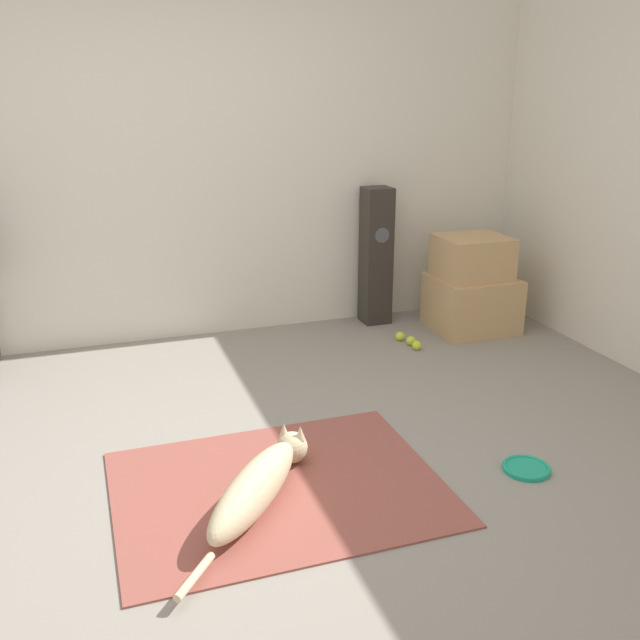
# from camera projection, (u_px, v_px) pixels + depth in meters

# --- Properties ---
(ground_plane) EXTENTS (12.00, 12.00, 0.00)m
(ground_plane) POSITION_uv_depth(u_px,v_px,m) (264.00, 476.00, 3.35)
(ground_plane) COLOR gray
(wall_back) EXTENTS (8.00, 0.06, 2.55)m
(wall_back) POSITION_uv_depth(u_px,v_px,m) (180.00, 156.00, 4.82)
(wall_back) COLOR silver
(wall_back) RESTS_ON ground_plane
(area_rug) EXTENTS (1.47, 1.15, 0.01)m
(area_rug) POSITION_uv_depth(u_px,v_px,m) (279.00, 488.00, 3.24)
(area_rug) COLOR #934C42
(area_rug) RESTS_ON ground_plane
(dog) EXTENTS (0.77, 0.93, 0.21)m
(dog) POSITION_uv_depth(u_px,v_px,m) (259.00, 484.00, 3.07)
(dog) COLOR beige
(dog) RESTS_ON area_rug
(frisbee) EXTENTS (0.23, 0.23, 0.03)m
(frisbee) POSITION_uv_depth(u_px,v_px,m) (526.00, 468.00, 3.39)
(frisbee) COLOR #199E7A
(frisbee) RESTS_ON ground_plane
(cardboard_box_lower) EXTENTS (0.58, 0.52, 0.40)m
(cardboard_box_lower) POSITION_uv_depth(u_px,v_px,m) (472.00, 303.00, 5.26)
(cardboard_box_lower) COLOR tan
(cardboard_box_lower) RESTS_ON ground_plane
(cardboard_box_upper) EXTENTS (0.48, 0.43, 0.30)m
(cardboard_box_upper) POSITION_uv_depth(u_px,v_px,m) (472.00, 257.00, 5.15)
(cardboard_box_upper) COLOR tan
(cardboard_box_upper) RESTS_ON cardboard_box_lower
(floor_speaker) EXTENTS (0.20, 0.20, 1.03)m
(floor_speaker) POSITION_uv_depth(u_px,v_px,m) (376.00, 256.00, 5.33)
(floor_speaker) COLOR #2D2823
(floor_speaker) RESTS_ON ground_plane
(tennis_ball_by_boxes) EXTENTS (0.07, 0.07, 0.07)m
(tennis_ball_by_boxes) POSITION_uv_depth(u_px,v_px,m) (400.00, 336.00, 5.08)
(tennis_ball_by_boxes) COLOR #C6E033
(tennis_ball_by_boxes) RESTS_ON ground_plane
(tennis_ball_near_speaker) EXTENTS (0.07, 0.07, 0.07)m
(tennis_ball_near_speaker) POSITION_uv_depth(u_px,v_px,m) (411.00, 341.00, 4.99)
(tennis_ball_near_speaker) COLOR #C6E033
(tennis_ball_near_speaker) RESTS_ON ground_plane
(tennis_ball_loose_on_carpet) EXTENTS (0.07, 0.07, 0.07)m
(tennis_ball_loose_on_carpet) POSITION_uv_depth(u_px,v_px,m) (417.00, 345.00, 4.90)
(tennis_ball_loose_on_carpet) COLOR #C6E033
(tennis_ball_loose_on_carpet) RESTS_ON ground_plane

